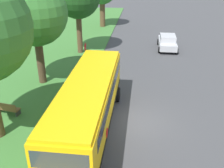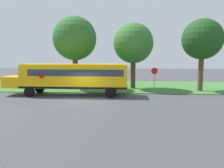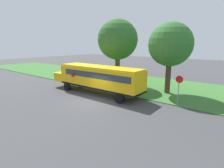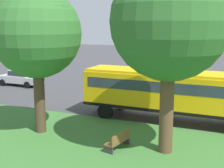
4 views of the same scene
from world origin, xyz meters
name	(u,v)px [view 4 (image 4 of 4)]	position (x,y,z in m)	size (l,w,h in m)	color
ground_plane	(159,108)	(0.00, 0.00, 0.00)	(120.00, 120.00, 0.00)	#424244
grass_verge	(98,163)	(-10.00, 0.00, 0.04)	(12.00, 80.00, 0.08)	#3D7533
school_bus	(172,91)	(-2.70, -1.53, 1.92)	(2.84, 12.42, 3.16)	yellow
car_silver_nearest	(21,77)	(2.80, 14.72, 0.88)	(2.02, 4.40, 1.56)	#B7B7BC
oak_tree_beside_bus	(166,20)	(-7.56, -2.22, 6.15)	(5.29, 5.29, 8.77)	brown
oak_tree_roadside_mid	(38,31)	(-7.71, 4.56, 5.63)	(4.77, 4.77, 7.91)	#4C3826
stop_sign	(41,89)	(-4.60, 6.89, 1.74)	(0.08, 0.68, 2.74)	gray
park_bench	(118,141)	(-8.21, -0.23, 0.47)	(1.66, 0.78, 0.92)	brown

